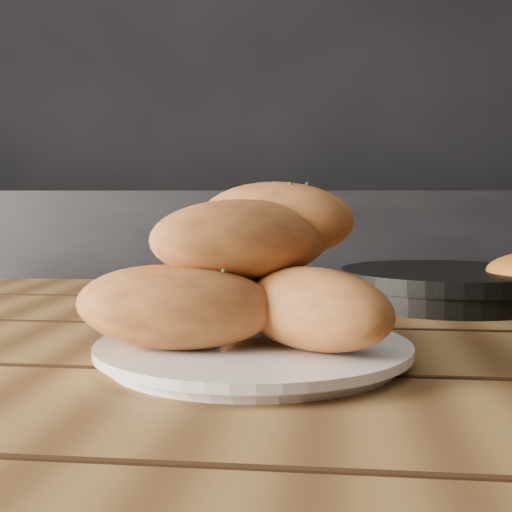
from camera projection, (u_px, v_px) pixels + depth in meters
The scene contains 6 objects.
back_wall at pixel (385, 21), 1.89m from camera, with size 4.00×0.04×2.70m, color black.
counter at pixel (387, 383), 1.67m from camera, with size 2.80×0.60×0.90m, color black.
table at pixel (284, 441), 0.68m from camera, with size 1.50×0.99×0.75m.
plate at pixel (253, 352), 0.61m from camera, with size 0.27×0.27×0.02m.
bread_rolls at pixel (237, 279), 0.60m from camera, with size 0.28×0.23×0.14m.
skillet at pixel (448, 286), 0.93m from camera, with size 0.40×0.27×0.05m.
Camera 1 is at (-0.12, 0.04, 0.89)m, focal length 50.00 mm.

